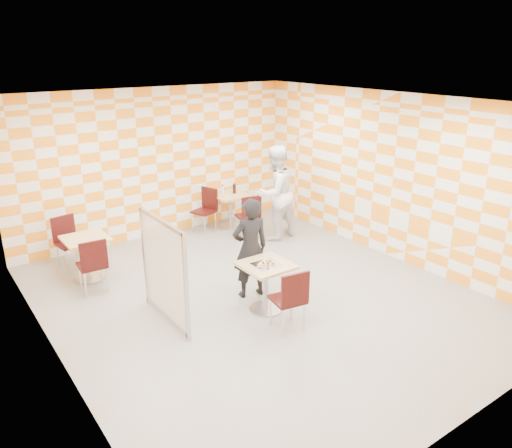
{
  "coord_description": "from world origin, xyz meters",
  "views": [
    {
      "loc": [
        -4.1,
        -5.68,
        3.73
      ],
      "look_at": [
        0.1,
        0.2,
        1.15
      ],
      "focal_mm": 35.0,
      "sensor_mm": 36.0,
      "label": 1
    }
  ],
  "objects_px": {
    "empty_table": "(87,251)",
    "soda_bottle": "(234,189)",
    "chair_main_front": "(291,296)",
    "sport_bottle": "(223,189)",
    "man_dark": "(250,248)",
    "second_table": "(230,205)",
    "chair_second_side": "(207,206)",
    "main_table": "(266,279)",
    "chair_empty_near": "(93,262)",
    "chair_second_front": "(249,213)",
    "chair_empty_far": "(67,238)",
    "man_white": "(275,193)",
    "partition": "(164,270)"
  },
  "relations": [
    {
      "from": "chair_empty_far",
      "to": "man_white",
      "type": "distance_m",
      "value": 4.0
    },
    {
      "from": "empty_table",
      "to": "chair_empty_far",
      "type": "xyz_separation_m",
      "value": [
        -0.11,
        0.72,
        0.04
      ]
    },
    {
      "from": "chair_empty_far",
      "to": "sport_bottle",
      "type": "distance_m",
      "value": 3.37
    },
    {
      "from": "chair_second_front",
      "to": "sport_bottle",
      "type": "distance_m",
      "value": 0.98
    },
    {
      "from": "second_table",
      "to": "chair_second_front",
      "type": "height_order",
      "value": "chair_second_front"
    },
    {
      "from": "chair_second_side",
      "to": "man_dark",
      "type": "distance_m",
      "value": 3.1
    },
    {
      "from": "second_table",
      "to": "main_table",
      "type": "bearing_deg",
      "value": -114.7
    },
    {
      "from": "chair_second_front",
      "to": "man_white",
      "type": "bearing_deg",
      "value": -29.64
    },
    {
      "from": "partition",
      "to": "man_white",
      "type": "distance_m",
      "value": 3.7
    },
    {
      "from": "main_table",
      "to": "partition",
      "type": "xyz_separation_m",
      "value": [
        -1.34,
        0.58,
        0.28
      ]
    },
    {
      "from": "chair_empty_far",
      "to": "main_table",
      "type": "bearing_deg",
      "value": -60.06
    },
    {
      "from": "chair_second_side",
      "to": "main_table",
      "type": "bearing_deg",
      "value": -106.39
    },
    {
      "from": "chair_second_side",
      "to": "man_white",
      "type": "distance_m",
      "value": 1.55
    },
    {
      "from": "man_white",
      "to": "main_table",
      "type": "bearing_deg",
      "value": 41.86
    },
    {
      "from": "chair_second_side",
      "to": "sport_bottle",
      "type": "distance_m",
      "value": 0.51
    },
    {
      "from": "second_table",
      "to": "soda_bottle",
      "type": "distance_m",
      "value": 0.36
    },
    {
      "from": "empty_table",
      "to": "soda_bottle",
      "type": "xyz_separation_m",
      "value": [
        3.45,
        0.77,
        0.34
      ]
    },
    {
      "from": "second_table",
      "to": "chair_main_front",
      "type": "height_order",
      "value": "chair_main_front"
    },
    {
      "from": "chair_empty_far",
      "to": "soda_bottle",
      "type": "xyz_separation_m",
      "value": [
        3.57,
        0.05,
        0.31
      ]
    },
    {
      "from": "chair_main_front",
      "to": "soda_bottle",
      "type": "bearing_deg",
      "value": 66.74
    },
    {
      "from": "main_table",
      "to": "chair_empty_near",
      "type": "distance_m",
      "value": 2.76
    },
    {
      "from": "man_dark",
      "to": "chair_second_side",
      "type": "bearing_deg",
      "value": -96.28
    },
    {
      "from": "chair_main_front",
      "to": "sport_bottle",
      "type": "height_order",
      "value": "sport_bottle"
    },
    {
      "from": "man_white",
      "to": "soda_bottle",
      "type": "distance_m",
      "value": 1.11
    },
    {
      "from": "sport_bottle",
      "to": "empty_table",
      "type": "bearing_deg",
      "value": -164.41
    },
    {
      "from": "man_dark",
      "to": "sport_bottle",
      "type": "height_order",
      "value": "man_dark"
    },
    {
      "from": "empty_table",
      "to": "man_white",
      "type": "bearing_deg",
      "value": -4.47
    },
    {
      "from": "second_table",
      "to": "man_white",
      "type": "distance_m",
      "value": 1.21
    },
    {
      "from": "chair_main_front",
      "to": "main_table",
      "type": "bearing_deg",
      "value": 83.13
    },
    {
      "from": "second_table",
      "to": "chair_main_front",
      "type": "distance_m",
      "value": 4.34
    },
    {
      "from": "man_dark",
      "to": "man_white",
      "type": "xyz_separation_m",
      "value": [
        1.85,
        1.77,
        0.16
      ]
    },
    {
      "from": "sport_bottle",
      "to": "chair_main_front",
      "type": "bearing_deg",
      "value": -110.03
    },
    {
      "from": "main_table",
      "to": "chair_second_side",
      "type": "distance_m",
      "value": 3.62
    },
    {
      "from": "sport_bottle",
      "to": "man_dark",
      "type": "bearing_deg",
      "value": -114.47
    },
    {
      "from": "soda_bottle",
      "to": "man_white",
      "type": "bearing_deg",
      "value": -75.1
    },
    {
      "from": "main_table",
      "to": "second_table",
      "type": "xyz_separation_m",
      "value": [
        1.54,
        3.34,
        0.0
      ]
    },
    {
      "from": "second_table",
      "to": "chair_second_front",
      "type": "distance_m",
      "value": 0.79
    },
    {
      "from": "partition",
      "to": "man_white",
      "type": "xyz_separation_m",
      "value": [
        3.28,
        1.72,
        0.17
      ]
    },
    {
      "from": "main_table",
      "to": "second_table",
      "type": "relative_size",
      "value": 1.0
    },
    {
      "from": "chair_second_front",
      "to": "partition",
      "type": "height_order",
      "value": "partition"
    },
    {
      "from": "chair_empty_near",
      "to": "man_white",
      "type": "distance_m",
      "value": 3.86
    },
    {
      "from": "chair_main_front",
      "to": "sport_bottle",
      "type": "distance_m",
      "value": 4.45
    },
    {
      "from": "chair_empty_near",
      "to": "main_table",
      "type": "bearing_deg",
      "value": -46.85
    },
    {
      "from": "chair_second_front",
      "to": "man_dark",
      "type": "relative_size",
      "value": 0.58
    },
    {
      "from": "chair_empty_near",
      "to": "partition",
      "type": "bearing_deg",
      "value": -68.92
    },
    {
      "from": "chair_empty_far",
      "to": "partition",
      "type": "relative_size",
      "value": 0.6
    },
    {
      "from": "chair_second_side",
      "to": "partition",
      "type": "relative_size",
      "value": 0.6
    },
    {
      "from": "second_table",
      "to": "man_dark",
      "type": "height_order",
      "value": "man_dark"
    },
    {
      "from": "chair_second_side",
      "to": "soda_bottle",
      "type": "height_order",
      "value": "soda_bottle"
    },
    {
      "from": "empty_table",
      "to": "sport_bottle",
      "type": "relative_size",
      "value": 3.75
    }
  ]
}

